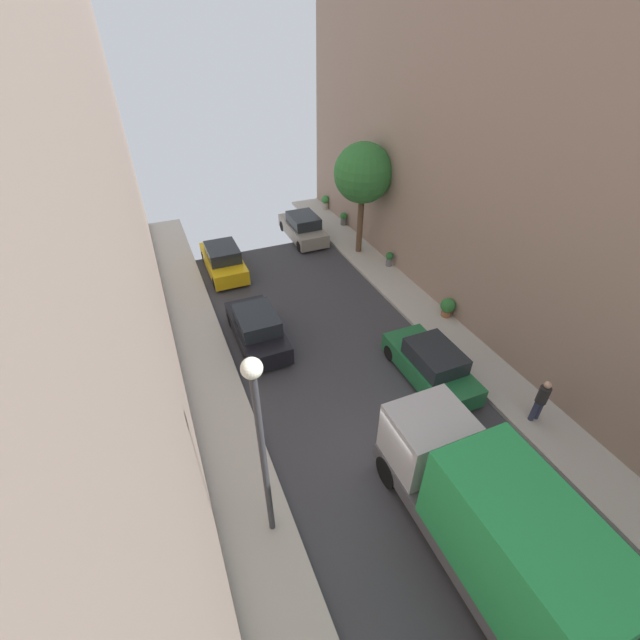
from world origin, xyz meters
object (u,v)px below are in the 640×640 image
parked_car_right_2 (303,228)px  pedestrian (541,400)px  parked_car_left_2 (257,329)px  parked_car_left_3 (223,260)px  delivery_truck (491,521)px  parked_car_right_1 (431,365)px  potted_plant_2 (389,258)px  street_tree_1 (363,174)px  lamp_post (260,433)px  potted_plant_4 (448,307)px  potted_plant_3 (325,202)px  potted_plant_0 (343,218)px

parked_car_right_2 → pedestrian: size_ratio=2.44×
parked_car_left_2 → parked_car_left_3: bearing=90.0°
parked_car_left_2 → delivery_truck: size_ratio=0.64×
parked_car_right_2 → delivery_truck: bearing=-97.9°
parked_car_right_1 → potted_plant_2: parked_car_right_1 is taller
delivery_truck → pedestrian: size_ratio=3.84×
pedestrian → potted_plant_2: 11.31m
delivery_truck → street_tree_1: street_tree_1 is taller
street_tree_1 → potted_plant_2: street_tree_1 is taller
pedestrian → lamp_post: lamp_post is taller
parked_car_right_2 → potted_plant_4: (3.01, -10.39, -0.08)m
delivery_truck → lamp_post: lamp_post is taller
street_tree_1 → lamp_post: (-9.57, -13.60, -0.51)m
potted_plant_3 → parked_car_left_3: bearing=-145.1°
delivery_truck → potted_plant_2: (5.69, 14.10, -1.19)m
street_tree_1 → potted_plant_3: bearing=83.1°
delivery_truck → potted_plant_2: delivery_truck is taller
parked_car_right_1 → potted_plant_4: 4.27m
parked_car_right_2 → pedestrian: pedestrian is taller
potted_plant_0 → pedestrian: bearing=-93.2°
parked_car_right_2 → lamp_post: 18.50m
delivery_truck → potted_plant_0: 20.89m
potted_plant_3 → potted_plant_4: bearing=-90.3°
parked_car_left_3 → pedestrian: pedestrian is taller
parked_car_left_2 → potted_plant_0: size_ratio=5.14×
potted_plant_4 → parked_car_right_2: bearing=106.2°
potted_plant_4 → lamp_post: 12.55m
parked_car_right_2 → potted_plant_4: parked_car_right_2 is taller
parked_car_right_2 → potted_plant_0: parked_car_right_2 is taller
parked_car_right_2 → potted_plant_0: bearing=12.2°
parked_car_right_1 → street_tree_1: (2.27, 10.35, 3.87)m
parked_car_left_2 → potted_plant_3: bearing=55.6°
parked_car_left_2 → potted_plant_2: (8.39, 3.44, -0.12)m
potted_plant_0 → potted_plant_2: size_ratio=1.02×
parked_car_left_3 → street_tree_1: street_tree_1 is taller
potted_plant_3 → parked_car_left_2: bearing=-124.4°
potted_plant_2 → potted_plant_0: bearing=89.3°
parked_car_left_3 → potted_plant_0: size_ratio=5.14×
street_tree_1 → potted_plant_4: 8.36m
parked_car_right_1 → parked_car_right_2: size_ratio=1.00×
pedestrian → street_tree_1: size_ratio=0.29×
potted_plant_0 → parked_car_right_1: bearing=-102.3°
parked_car_right_1 → street_tree_1: size_ratio=0.70×
parked_car_left_2 → lamp_post: size_ratio=0.69×
delivery_truck → street_tree_1: bearing=73.1°
parked_car_left_2 → potted_plant_0: 12.63m
potted_plant_0 → potted_plant_2: bearing=-90.7°
parked_car_right_1 → lamp_post: lamp_post is taller
parked_car_left_3 → lamp_post: bearing=-97.5°
street_tree_1 → parked_car_left_2: bearing=-143.6°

